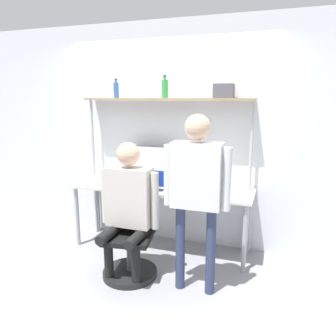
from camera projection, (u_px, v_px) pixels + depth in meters
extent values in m
plane|color=gray|center=(151.00, 260.00, 3.73)|extent=(12.00, 12.00, 0.00)
cube|color=silver|center=(170.00, 135.00, 4.05)|extent=(8.00, 0.06, 2.70)
cube|color=beige|center=(161.00, 188.00, 3.87)|extent=(2.15, 0.61, 0.03)
cylinder|color=#A5A5AA|center=(77.00, 216.00, 4.04)|extent=(0.05, 0.05, 0.75)
cylinder|color=#A5A5AA|center=(245.00, 239.00, 3.41)|extent=(0.05, 0.05, 0.75)
cylinder|color=#A5A5AA|center=(98.00, 204.00, 4.50)|extent=(0.05, 0.05, 0.75)
cylinder|color=#A5A5AA|center=(249.00, 222.00, 3.86)|extent=(0.05, 0.05, 0.75)
cube|color=#997A56|center=(166.00, 99.00, 3.81)|extent=(2.04, 0.24, 0.02)
cylinder|color=#B2B2B7|center=(94.00, 168.00, 4.31)|extent=(0.04, 0.04, 1.80)
cylinder|color=#B2B2B7|center=(249.00, 180.00, 3.69)|extent=(0.04, 0.04, 1.80)
cylinder|color=#333338|center=(153.00, 182.00, 4.08)|extent=(0.18, 0.18, 0.01)
cylinder|color=#333338|center=(153.00, 176.00, 4.06)|extent=(0.06, 0.06, 0.12)
cube|color=#333338|center=(153.00, 159.00, 4.02)|extent=(0.62, 0.01, 0.33)
cube|color=silver|center=(153.00, 159.00, 4.02)|extent=(0.59, 0.02, 0.30)
cube|color=#BCBCC1|center=(153.00, 189.00, 3.74)|extent=(0.33, 0.21, 0.01)
cube|color=black|center=(152.00, 189.00, 3.72)|extent=(0.28, 0.11, 0.00)
cube|color=#BCBCC1|center=(155.00, 178.00, 3.81)|extent=(0.33, 0.03, 0.21)
cube|color=navy|center=(155.00, 178.00, 3.80)|extent=(0.29, 0.02, 0.18)
cube|color=black|center=(173.00, 191.00, 3.69)|extent=(0.07, 0.15, 0.01)
cube|color=black|center=(173.00, 190.00, 3.69)|extent=(0.06, 0.13, 0.00)
cylinder|color=black|center=(130.00, 273.00, 3.40)|extent=(0.56, 0.56, 0.06)
cylinder|color=#4C4C51|center=(130.00, 255.00, 3.36)|extent=(0.06, 0.06, 0.35)
cube|color=black|center=(129.00, 237.00, 3.31)|extent=(0.53, 0.53, 0.05)
cube|color=black|center=(134.00, 207.00, 3.46)|extent=(0.42, 0.11, 0.45)
cylinder|color=black|center=(109.00, 261.00, 3.25)|extent=(0.09, 0.09, 0.46)
cylinder|color=black|center=(136.00, 265.00, 3.15)|extent=(0.09, 0.09, 0.46)
cylinder|color=black|center=(109.00, 234.00, 3.22)|extent=(0.10, 0.38, 0.10)
cylinder|color=black|center=(137.00, 238.00, 3.12)|extent=(0.10, 0.38, 0.10)
cube|color=beige|center=(129.00, 197.00, 3.25)|extent=(0.45, 0.20, 0.60)
cylinder|color=beige|center=(105.00, 196.00, 3.34)|extent=(0.08, 0.08, 0.57)
cylinder|color=beige|center=(155.00, 201.00, 3.17)|extent=(0.08, 0.08, 0.57)
sphere|color=#D8AD8C|center=(128.00, 154.00, 3.16)|extent=(0.23, 0.23, 0.23)
cylinder|color=#2D3856|center=(180.00, 247.00, 3.11)|extent=(0.09, 0.09, 0.84)
cylinder|color=#2D3856|center=(211.00, 252.00, 3.02)|extent=(0.09, 0.09, 0.84)
cube|color=silver|center=(197.00, 175.00, 2.91)|extent=(0.45, 0.20, 0.59)
cylinder|color=silver|center=(168.00, 175.00, 3.00)|extent=(0.08, 0.08, 0.56)
cylinder|color=silver|center=(227.00, 180.00, 2.83)|extent=(0.08, 0.08, 0.56)
sphere|color=#D8AD8C|center=(198.00, 127.00, 2.82)|extent=(0.23, 0.23, 0.23)
cylinder|color=#335999|center=(116.00, 90.00, 3.99)|extent=(0.06, 0.06, 0.18)
cylinder|color=#335999|center=(116.00, 81.00, 3.97)|extent=(0.03, 0.03, 0.03)
cylinder|color=black|center=(116.00, 79.00, 3.96)|extent=(0.03, 0.03, 0.01)
cylinder|color=#2D8C3F|center=(165.00, 89.00, 3.79)|extent=(0.08, 0.08, 0.21)
cylinder|color=#2D8C3F|center=(165.00, 78.00, 3.76)|extent=(0.03, 0.03, 0.04)
cylinder|color=black|center=(165.00, 76.00, 3.76)|extent=(0.04, 0.04, 0.01)
cube|color=#4C4C51|center=(224.00, 91.00, 3.58)|extent=(0.22, 0.17, 0.15)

